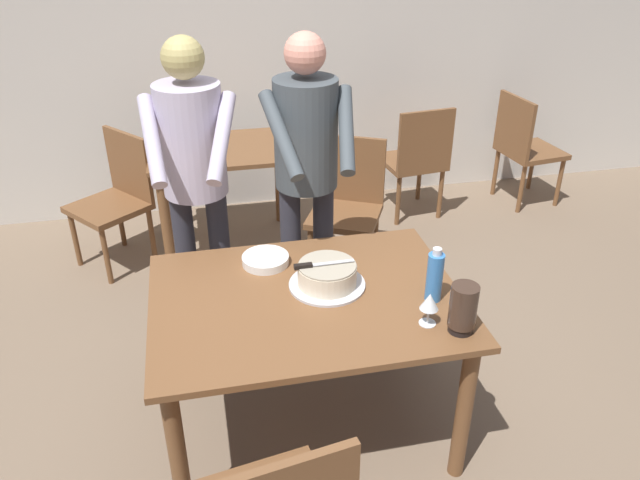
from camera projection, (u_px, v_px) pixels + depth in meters
ground_plane at (308, 423)px, 3.06m from camera, size 14.00×14.00×0.00m
back_wall at (238, 34)px, 4.62m from camera, size 10.00×0.12×2.70m
main_dining_table at (307, 318)px, 2.75m from camera, size 1.33×0.99×0.75m
cake_on_platter at (327, 276)px, 2.75m from camera, size 0.34×0.34×0.11m
cake_knife at (311, 265)px, 2.70m from camera, size 0.27×0.03×0.02m
plate_stack at (266, 260)px, 2.93m from camera, size 0.22×0.22×0.04m
wine_glass_near at (429, 303)px, 2.48m from camera, size 0.08×0.08×0.14m
water_bottle at (435, 276)px, 2.62m from camera, size 0.07×0.07×0.25m
hurricane_lamp at (463, 308)px, 2.44m from camera, size 0.11×0.11×0.21m
person_cutting_cake at (307, 163)px, 3.17m from camera, size 0.47×0.56×1.72m
person_standing_beside at (194, 170)px, 3.09m from camera, size 0.46×0.57×1.72m
background_table at (224, 170)px, 4.36m from camera, size 1.00×0.70×0.74m
background_chair_0 at (117, 195)px, 4.20m from camera, size 0.62×0.62×0.90m
background_chair_1 at (524, 145)px, 5.02m from camera, size 0.49×0.49×0.90m
background_chair_2 at (347, 202)px, 4.10m from camera, size 0.59×0.59×0.90m
background_chair_3 at (416, 158)px, 4.79m from camera, size 0.49×0.49×0.90m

